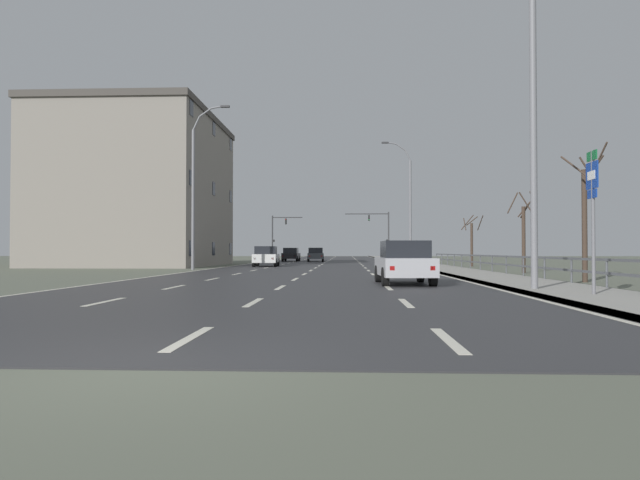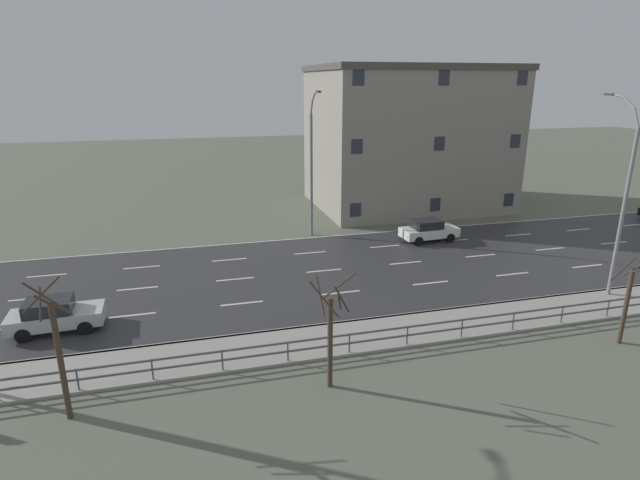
{
  "view_description": "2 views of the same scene",
  "coord_description": "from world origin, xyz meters",
  "px_view_note": "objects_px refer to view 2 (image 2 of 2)",
  "views": [
    {
      "loc": [
        2.13,
        -5.71,
        1.21
      ],
      "look_at": [
        -0.47,
        51.66,
        2.32
      ],
      "focal_mm": 32.03,
      "sensor_mm": 36.0,
      "label": 1
    },
    {
      "loc": [
        27.94,
        21.27,
        11.09
      ],
      "look_at": [
        0.0,
        28.76,
        2.01
      ],
      "focal_mm": 28.46,
      "sensor_mm": 36.0,
      "label": 2
    }
  ],
  "objects_px": {
    "street_lamp_left_bank": "(312,167)",
    "car_near_right": "(55,315)",
    "street_lamp_midground": "(622,202)",
    "car_far_right": "(428,230)",
    "brick_building": "(407,137)"
  },
  "relations": [
    {
      "from": "car_near_right",
      "to": "street_lamp_left_bank",
      "type": "bearing_deg",
      "value": 125.39
    },
    {
      "from": "street_lamp_left_bank",
      "to": "car_near_right",
      "type": "height_order",
      "value": "street_lamp_left_bank"
    },
    {
      "from": "street_lamp_midground",
      "to": "car_near_right",
      "type": "xyz_separation_m",
      "value": [
        -3.21,
        -27.91,
        -4.35
      ]
    },
    {
      "from": "street_lamp_midground",
      "to": "street_lamp_left_bank",
      "type": "bearing_deg",
      "value": -139.54
    },
    {
      "from": "car_far_right",
      "to": "brick_building",
      "type": "height_order",
      "value": "brick_building"
    },
    {
      "from": "street_lamp_left_bank",
      "to": "car_near_right",
      "type": "xyz_separation_m",
      "value": [
        11.68,
        -15.21,
        -4.36
      ]
    },
    {
      "from": "car_far_right",
      "to": "brick_building",
      "type": "xyz_separation_m",
      "value": [
        -11.0,
        2.97,
        5.42
      ]
    },
    {
      "from": "street_lamp_left_bank",
      "to": "street_lamp_midground",
      "type": "bearing_deg",
      "value": 40.46
    },
    {
      "from": "car_far_right",
      "to": "car_near_right",
      "type": "bearing_deg",
      "value": -73.02
    },
    {
      "from": "street_lamp_midground",
      "to": "car_near_right",
      "type": "height_order",
      "value": "street_lamp_midground"
    },
    {
      "from": "street_lamp_midground",
      "to": "brick_building",
      "type": "height_order",
      "value": "brick_building"
    },
    {
      "from": "car_near_right",
      "to": "car_far_right",
      "type": "height_order",
      "value": "same"
    },
    {
      "from": "car_far_right",
      "to": "street_lamp_midground",
      "type": "bearing_deg",
      "value": 20.37
    },
    {
      "from": "car_near_right",
      "to": "brick_building",
      "type": "xyz_separation_m",
      "value": [
        -19.23,
        26.0,
        5.42
      ]
    },
    {
      "from": "street_lamp_midground",
      "to": "car_far_right",
      "type": "relative_size",
      "value": 2.52
    }
  ]
}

